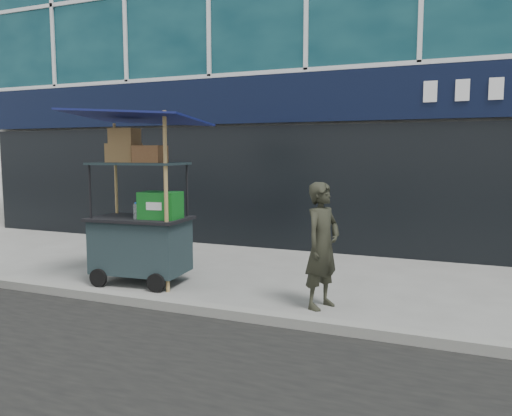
% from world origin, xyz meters
% --- Properties ---
extents(ground, '(80.00, 80.00, 0.00)m').
position_xyz_m(ground, '(0.00, 0.00, 0.00)').
color(ground, slate).
rests_on(ground, ground).
extents(curb, '(80.00, 0.18, 0.12)m').
position_xyz_m(curb, '(0.00, -0.20, 0.06)').
color(curb, gray).
rests_on(curb, ground).
extents(vendor_cart, '(1.94, 1.44, 2.48)m').
position_xyz_m(vendor_cart, '(-1.48, 0.73, 0.87)').
color(vendor_cart, '#1B2B2E').
rests_on(vendor_cart, ground).
extents(vendor_man, '(0.54, 0.65, 1.53)m').
position_xyz_m(vendor_man, '(1.23, 0.60, 0.77)').
color(vendor_man, '#26271D').
rests_on(vendor_man, ground).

